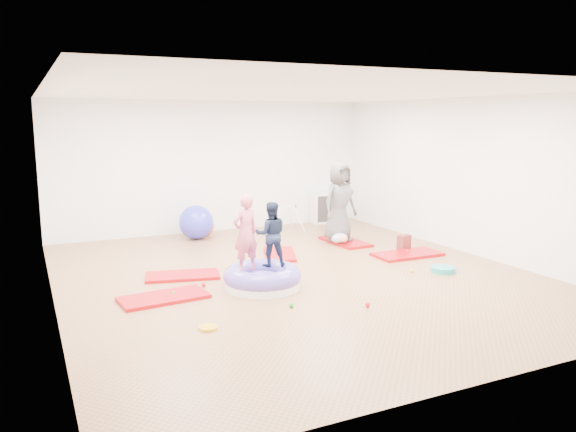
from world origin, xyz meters
name	(u,v)px	position (x,y,z in m)	size (l,w,h in m)	color
room	(296,187)	(0.00, 0.00, 1.40)	(7.01, 8.01, 2.81)	olive
gym_mat_front_left	(164,298)	(-2.14, -0.27, 0.02)	(1.17, 0.58, 0.05)	#AD000A
gym_mat_mid_left	(182,276)	(-1.63, 0.68, 0.02)	(1.12, 0.56, 0.05)	#AD000A
gym_mat_center_back	(280,254)	(0.31, 1.31, 0.02)	(1.06, 0.53, 0.04)	#AD000A
gym_mat_right	(407,254)	(2.37, 0.30, 0.03)	(1.22, 0.61, 0.05)	#AD000A
gym_mat_rear_right	(345,242)	(1.91, 1.69, 0.02)	(1.14, 0.57, 0.05)	#AD000A
inflatable_cushion	(262,279)	(-0.73, -0.36, 0.14)	(1.13, 1.13, 0.36)	white
child_pink	(245,230)	(-0.98, -0.37, 0.88)	(0.40, 0.27, 1.11)	#D15973
child_navy	(271,231)	(-0.54, -0.24, 0.80)	(0.46, 0.36, 0.96)	#172139
adult_caregiver	(339,202)	(1.80, 1.75, 0.82)	(0.75, 0.49, 1.54)	#555555
infant	(340,238)	(1.70, 1.51, 0.15)	(0.33, 0.33, 0.19)	silver
ball_pit_balls	(296,275)	(-0.04, -0.07, 0.03)	(4.53, 3.68, 0.06)	red
exercise_ball_blue	(196,222)	(-0.64, 3.30, 0.35)	(0.70, 0.70, 0.70)	#3439D7
exercise_ball_orange	(205,226)	(-0.36, 3.60, 0.19)	(0.38, 0.38, 0.38)	#FE6110
infant_play_gym	(284,215)	(1.32, 3.27, 0.36)	(0.71, 0.67, 0.54)	white
cube_shelf	(326,208)	(2.64, 3.79, 0.35)	(0.70, 0.35, 0.70)	white
balance_disc	(443,269)	(2.21, -0.83, 0.04)	(0.39, 0.39, 0.09)	teal
backpack	(404,243)	(2.59, 0.70, 0.14)	(0.25, 0.15, 0.28)	#B43528
yellow_toy	(208,328)	(-1.93, -1.59, 0.02)	(0.22, 0.22, 0.03)	yellow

